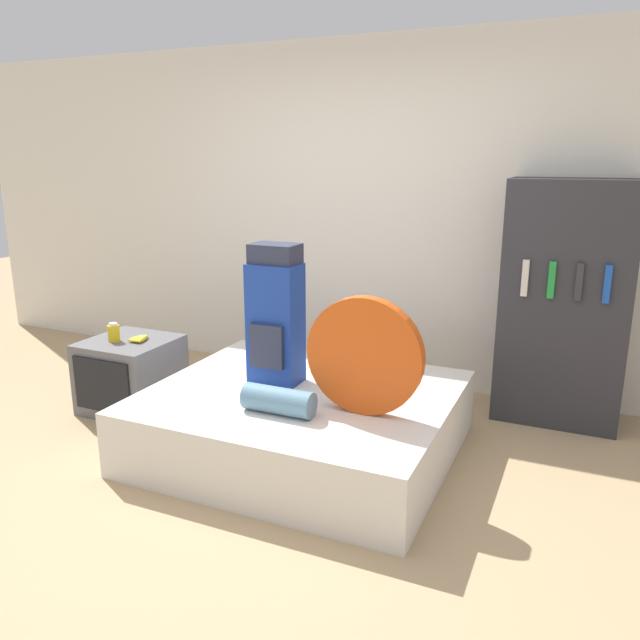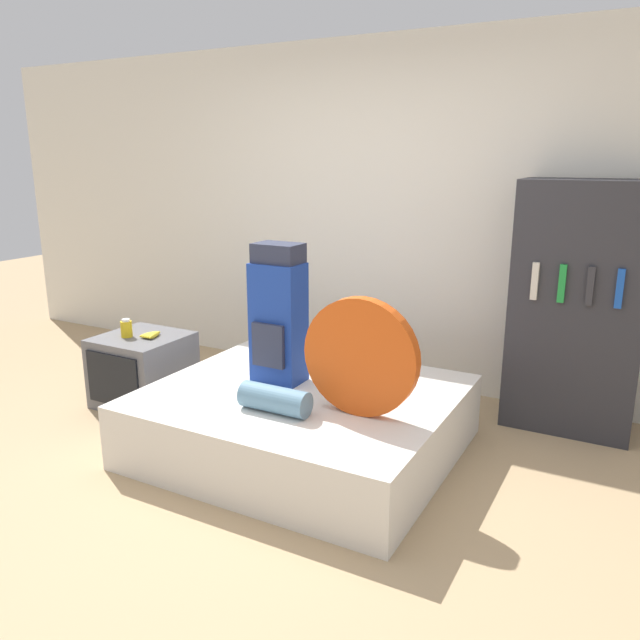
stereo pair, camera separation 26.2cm
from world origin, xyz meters
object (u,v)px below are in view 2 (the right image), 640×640
canister (126,329)px  backpack (278,316)px  tent_bag (361,357)px  sleeping_roll (275,399)px  bookshelf (577,308)px  television (143,370)px

canister → backpack: bearing=1.6°
tent_bag → sleeping_roll: size_ratio=1.62×
tent_bag → bookshelf: 1.60m
sleeping_roll → tent_bag: bearing=25.6°
backpack → canister: 1.27m
tent_bag → bookshelf: bookshelf is taller
tent_bag → bookshelf: bearing=55.0°
backpack → bookshelf: bookshelf is taller
tent_bag → backpack: bearing=160.6°
backpack → television: backpack is taller
television → canister: 0.33m
sleeping_roll → bookshelf: bookshelf is taller
television → backpack: bearing=-1.2°
canister → television: bearing=40.0°
backpack → bookshelf: (1.58, 1.07, 0.00)m
backpack → sleeping_roll: 0.60m
television → canister: (-0.07, -0.06, 0.31)m
tent_bag → bookshelf: size_ratio=0.40×
sleeping_roll → canister: (-1.49, 0.40, 0.10)m
sleeping_roll → canister: 1.55m
tent_bag → sleeping_roll: 0.53m
television → bookshelf: bookshelf is taller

